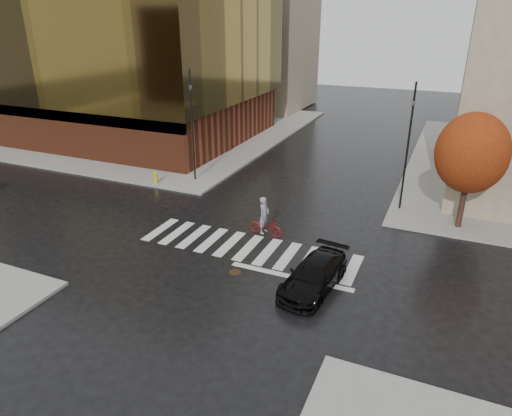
% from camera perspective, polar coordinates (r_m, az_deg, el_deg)
% --- Properties ---
extents(ground, '(120.00, 120.00, 0.00)m').
position_cam_1_polar(ground, '(23.62, -1.48, -5.51)').
color(ground, black).
rests_on(ground, ground).
extents(sidewalk_nw, '(30.00, 30.00, 0.15)m').
position_cam_1_polar(sidewalk_nw, '(50.96, -13.15, 9.80)').
color(sidewalk_nw, gray).
rests_on(sidewalk_nw, ground).
extents(crosswalk, '(12.00, 3.00, 0.01)m').
position_cam_1_polar(crosswalk, '(24.01, -0.97, -4.98)').
color(crosswalk, silver).
rests_on(crosswalk, ground).
extents(office_glass, '(27.00, 19.00, 16.00)m').
position_cam_1_polar(office_glass, '(48.07, -17.30, 18.55)').
color(office_glass, maroon).
rests_on(office_glass, sidewalk_nw).
extents(building_nw_far, '(14.00, 12.00, 20.00)m').
position_cam_1_polar(building_nw_far, '(61.04, -0.44, 22.04)').
color(building_nw_far, gray).
rests_on(building_nw_far, sidewalk_nw).
extents(tree_ne_a, '(3.80, 3.80, 6.50)m').
position_cam_1_polar(tree_ne_a, '(27.05, 25.37, 6.19)').
color(tree_ne_a, black).
rests_on(tree_ne_a, sidewalk_ne).
extents(sedan, '(2.42, 4.81, 1.34)m').
position_cam_1_polar(sedan, '(20.54, 7.23, -8.32)').
color(sedan, black).
rests_on(sedan, ground).
extents(cyclist, '(2.01, 0.88, 2.22)m').
position_cam_1_polar(cyclist, '(25.06, 1.15, -1.80)').
color(cyclist, maroon).
rests_on(cyclist, ground).
extents(traffic_light_nw, '(0.21, 0.18, 7.80)m').
position_cam_1_polar(traffic_light_nw, '(32.52, -8.02, 11.09)').
color(traffic_light_nw, black).
rests_on(traffic_light_nw, sidewalk_nw).
extents(traffic_light_ne, '(0.19, 0.22, 7.68)m').
position_cam_1_polar(traffic_light_ne, '(28.43, 18.56, 8.20)').
color(traffic_light_ne, black).
rests_on(traffic_light_ne, sidewalk_ne).
extents(fire_hydrant, '(0.30, 0.30, 0.83)m').
position_cam_1_polar(fire_hydrant, '(33.28, -12.46, 3.80)').
color(fire_hydrant, '#CACB0B').
rests_on(fire_hydrant, sidewalk_nw).
extents(manhole, '(0.60, 0.60, 0.01)m').
position_cam_1_polar(manhole, '(21.88, -2.63, -8.03)').
color(manhole, '#463019').
rests_on(manhole, ground).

